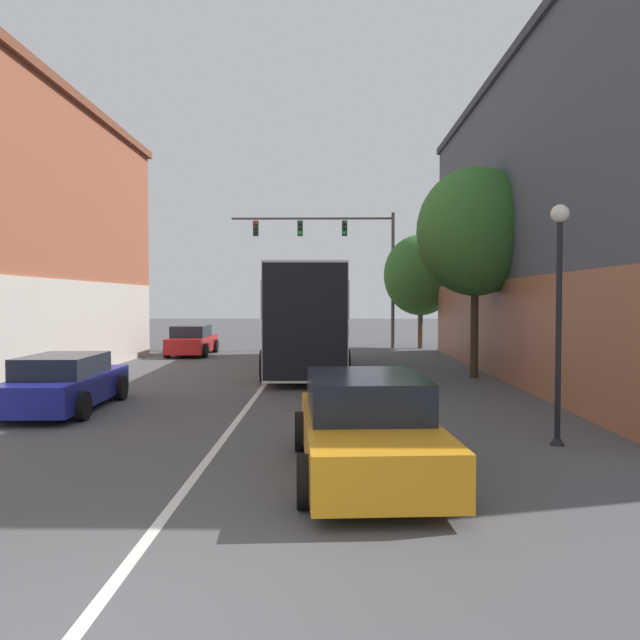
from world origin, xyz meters
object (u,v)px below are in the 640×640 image
traffic_signal_gantry (341,248)px  street_tree_near (475,232)px  street_lamp (559,305)px  street_tree_far (421,275)px  parked_car_left_near (66,383)px  parked_car_left_mid (192,341)px  hatchback_foreground (367,427)px  bus (305,314)px

traffic_signal_gantry → street_tree_near: (4.14, -12.45, -0.54)m
street_lamp → street_tree_far: 21.86m
parked_car_left_near → parked_car_left_mid: size_ratio=1.03×
hatchback_foreground → traffic_signal_gantry: bearing=-3.7°
parked_car_left_near → street_tree_far: size_ratio=0.75×
hatchback_foreground → street_tree_far: (4.25, 23.59, 3.17)m
parked_car_left_mid → traffic_signal_gantry: bearing=-59.6°
bus → street_tree_far: street_tree_far is taller
hatchback_foreground → traffic_signal_gantry: traffic_signal_gantry is taller
bus → street_tree_far: 11.79m
parked_car_left_mid → street_lamp: (10.34, -17.75, 1.80)m
bus → hatchback_foreground: (1.42, -13.41, -1.37)m
parked_car_left_mid → parked_car_left_near: bearing=-179.6°
hatchback_foreground → street_tree_far: size_ratio=0.80×
traffic_signal_gantry → street_lamp: size_ratio=2.04×
street_tree_near → street_tree_far: bearing=89.8°
street_tree_far → bus: bearing=-119.1°
street_lamp → street_tree_far: size_ratio=0.70×
bus → parked_car_left_near: size_ratio=2.36×
bus → parked_car_left_near: (-5.24, -8.25, -1.43)m
parked_car_left_near → traffic_signal_gantry: (6.72, 18.53, 4.68)m
bus → street_lamp: street_lamp is taller
hatchback_foreground → parked_car_left_mid: (-6.89, 19.53, -0.02)m
bus → traffic_signal_gantry: bearing=-10.4°
hatchback_foreground → traffic_signal_gantry: size_ratio=0.56×
bus → street_tree_near: 6.61m
parked_car_left_near → street_tree_far: bearing=-32.8°
street_lamp → street_tree_near: bearing=85.5°
hatchback_foreground → street_lamp: street_lamp is taller
parked_car_left_mid → traffic_signal_gantry: 9.33m
street_tree_far → traffic_signal_gantry: bearing=178.7°
hatchback_foreground → street_tree_near: 12.67m
street_lamp → street_tree_far: street_tree_far is taller
traffic_signal_gantry → street_tree_near: traffic_signal_gantry is taller
traffic_signal_gantry → street_tree_far: bearing=-1.3°
parked_car_left_near → street_tree_near: (10.86, 6.08, 4.14)m
parked_car_left_mid → street_tree_far: street_tree_far is taller
bus → street_tree_far: size_ratio=1.78×
bus → street_tree_near: size_ratio=1.55×
street_lamp → parked_car_left_mid: bearing=120.2°
traffic_signal_gantry → street_tree_far: (4.19, -0.10, -1.45)m
street_lamp → street_tree_far: bearing=87.9°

